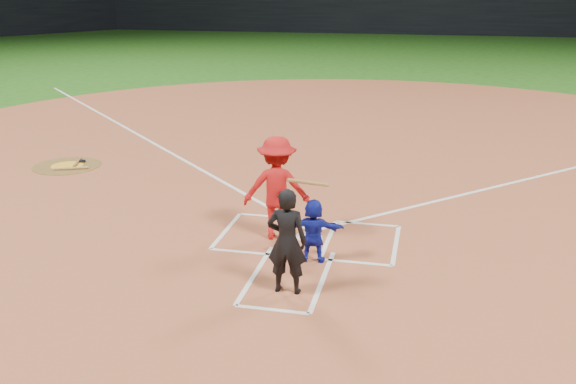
% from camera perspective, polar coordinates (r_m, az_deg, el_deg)
% --- Properties ---
extents(ground, '(120.00, 120.00, 0.00)m').
position_cam_1_polar(ground, '(11.84, 1.84, -4.10)').
color(ground, '#1F5816').
rests_on(ground, ground).
extents(home_plate_dirt, '(28.00, 28.00, 0.01)m').
position_cam_1_polar(home_plate_dirt, '(17.47, 5.57, 3.28)').
color(home_plate_dirt, '#994F32').
rests_on(home_plate_dirt, ground).
extents(stadium_wall_far, '(80.00, 1.20, 3.20)m').
position_cam_1_polar(stadium_wall_far, '(58.87, 11.03, 15.17)').
color(stadium_wall_far, black).
rests_on(stadium_wall_far, ground).
extents(home_plate, '(0.60, 0.60, 0.02)m').
position_cam_1_polar(home_plate, '(11.83, 1.85, -4.01)').
color(home_plate, silver).
rests_on(home_plate, home_plate_dirt).
extents(on_deck_circle, '(1.70, 1.70, 0.01)m').
position_cam_1_polar(on_deck_circle, '(17.29, -19.04, 2.22)').
color(on_deck_circle, brown).
rests_on(on_deck_circle, home_plate_dirt).
extents(on_deck_logo, '(0.80, 0.80, 0.00)m').
position_cam_1_polar(on_deck_logo, '(17.28, -19.05, 2.24)').
color(on_deck_logo, gold).
rests_on(on_deck_logo, on_deck_circle).
extents(on_deck_bat_a, '(0.33, 0.82, 0.06)m').
position_cam_1_polar(on_deck_bat_a, '(17.40, -18.22, 2.54)').
color(on_deck_bat_a, brown).
rests_on(on_deck_bat_a, on_deck_circle).
extents(on_deck_bat_c, '(0.80, 0.39, 0.06)m').
position_cam_1_polar(on_deck_bat_c, '(16.88, -18.71, 2.01)').
color(on_deck_bat_c, '#A5793C').
rests_on(on_deck_bat_c, on_deck_circle).
extents(bat_weight_donut, '(0.19, 0.19, 0.05)m').
position_cam_1_polar(bat_weight_donut, '(17.51, -17.83, 2.64)').
color(bat_weight_donut, black).
rests_on(bat_weight_donut, on_deck_circle).
extents(catcher, '(1.04, 0.42, 1.09)m').
position_cam_1_polar(catcher, '(10.68, 2.27, -3.44)').
color(catcher, '#1520AA').
rests_on(catcher, home_plate_dirt).
extents(umpire, '(0.60, 0.40, 1.64)m').
position_cam_1_polar(umpire, '(9.53, -0.10, -4.40)').
color(umpire, black).
rests_on(umpire, home_plate_dirt).
extents(chalk_markings, '(28.35, 17.32, 0.01)m').
position_cam_1_polar(chalk_markings, '(16.79, 5.26, 2.70)').
color(chalk_markings, white).
rests_on(chalk_markings, home_plate_dirt).
extents(batter_at_plate, '(1.60, 0.89, 1.89)m').
position_cam_1_polar(batter_at_plate, '(11.53, -0.99, 0.36)').
color(batter_at_plate, red).
rests_on(batter_at_plate, home_plate_dirt).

